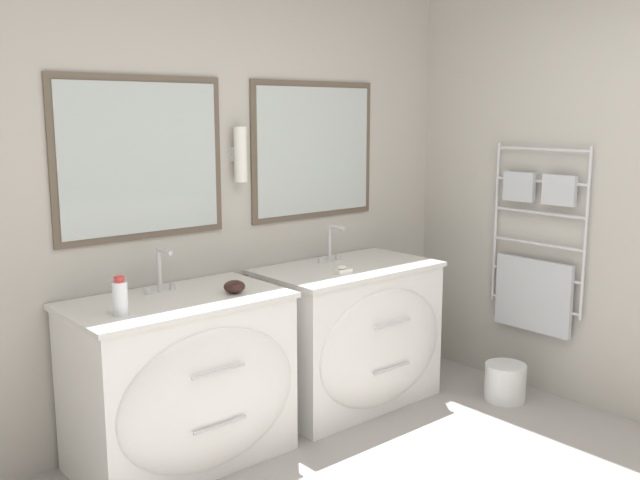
% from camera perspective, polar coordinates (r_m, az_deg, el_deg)
% --- Properties ---
extents(wall_back, '(5.21, 0.15, 2.60)m').
position_cam_1_polar(wall_back, '(3.96, -9.22, 3.86)').
color(wall_back, '#B2ADA3').
rests_on(wall_back, ground_plane).
extents(wall_right, '(0.13, 4.06, 2.60)m').
position_cam_1_polar(wall_right, '(4.48, 19.58, 3.90)').
color(wall_right, '#B2ADA3').
rests_on(wall_right, ground_plane).
extents(vanity_left, '(1.07, 0.69, 0.84)m').
position_cam_1_polar(vanity_left, '(3.65, -10.87, -11.05)').
color(vanity_left, white).
rests_on(vanity_left, ground_plane).
extents(vanity_right, '(1.07, 0.69, 0.84)m').
position_cam_1_polar(vanity_right, '(4.29, 2.58, -7.60)').
color(vanity_right, white).
rests_on(vanity_right, ground_plane).
extents(faucet_left, '(0.17, 0.14, 0.23)m').
position_cam_1_polar(faucet_left, '(3.65, -12.62, -2.38)').
color(faucet_left, silver).
rests_on(faucet_left, vanity_left).
extents(faucet_right, '(0.17, 0.14, 0.23)m').
position_cam_1_polar(faucet_right, '(4.30, 0.92, -0.27)').
color(faucet_right, silver).
rests_on(faucet_right, vanity_right).
extents(toiletry_bottle, '(0.07, 0.07, 0.18)m').
position_cam_1_polar(toiletry_bottle, '(3.30, -15.70, -4.44)').
color(toiletry_bottle, silver).
rests_on(toiletry_bottle, vanity_left).
extents(amenity_bowl, '(0.11, 0.11, 0.07)m').
position_cam_1_polar(amenity_bowl, '(3.60, -6.86, -3.73)').
color(amenity_bowl, black).
rests_on(amenity_bowl, vanity_left).
extents(soap_dish, '(0.10, 0.07, 0.04)m').
position_cam_1_polar(soap_dish, '(4.02, 1.78, -2.43)').
color(soap_dish, white).
rests_on(soap_dish, vanity_right).
extents(waste_bin, '(0.25, 0.25, 0.23)m').
position_cam_1_polar(waste_bin, '(4.57, 14.60, -10.88)').
color(waste_bin, silver).
rests_on(waste_bin, ground_plane).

